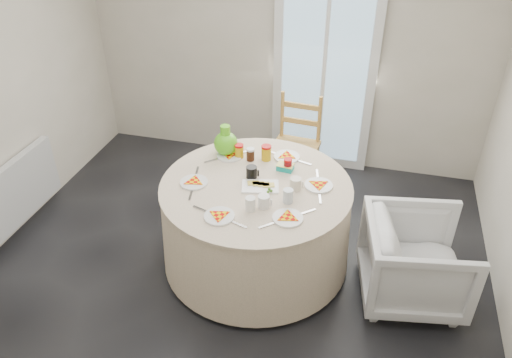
% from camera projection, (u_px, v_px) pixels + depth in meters
% --- Properties ---
extents(floor, '(4.00, 4.00, 0.00)m').
position_uv_depth(floor, '(228.00, 281.00, 3.91)').
color(floor, black).
rests_on(floor, ground).
extents(wall_back, '(4.00, 0.02, 2.60)m').
position_uv_depth(wall_back, '(286.00, 39.00, 4.80)').
color(wall_back, '#BCB5A3').
rests_on(wall_back, floor).
extents(glass_door, '(1.00, 0.08, 2.10)m').
position_uv_depth(glass_door, '(325.00, 70.00, 4.81)').
color(glass_door, silver).
rests_on(glass_door, floor).
extents(radiator, '(0.07, 1.00, 0.55)m').
position_uv_depth(radiator, '(18.00, 191.00, 4.27)').
color(radiator, silver).
rests_on(radiator, floor).
extents(table, '(1.48, 1.48, 0.75)m').
position_uv_depth(table, '(256.00, 224.00, 3.90)').
color(table, beige).
rests_on(table, floor).
extents(wooden_chair, '(0.45, 0.44, 0.95)m').
position_uv_depth(wooden_chair, '(295.00, 147.00, 4.72)').
color(wooden_chair, '#C69346').
rests_on(wooden_chair, floor).
extents(armchair, '(0.78, 0.82, 0.74)m').
position_uv_depth(armchair, '(417.00, 255.00, 3.58)').
color(armchair, silver).
rests_on(armchair, floor).
extents(place_settings, '(1.43, 1.43, 0.02)m').
position_uv_depth(place_settings, '(256.00, 182.00, 3.69)').
color(place_settings, silver).
rests_on(place_settings, table).
extents(jar_cluster, '(0.51, 0.32, 0.14)m').
position_uv_depth(jar_cluster, '(262.00, 156.00, 3.91)').
color(jar_cluster, '#97431B').
rests_on(jar_cluster, table).
extents(butter_tub, '(0.14, 0.11, 0.05)m').
position_uv_depth(butter_tub, '(285.00, 166.00, 3.85)').
color(butter_tub, '#0B9A90').
rests_on(butter_tub, table).
extents(green_pitcher, '(0.21, 0.21, 0.25)m').
position_uv_depth(green_pitcher, '(226.00, 141.00, 4.00)').
color(green_pitcher, '#52C219').
rests_on(green_pitcher, table).
extents(cheese_platter, '(0.30, 0.23, 0.03)m').
position_uv_depth(cheese_platter, '(260.00, 185.00, 3.66)').
color(cheese_platter, silver).
rests_on(cheese_platter, table).
extents(mugs_glasses, '(0.68, 0.68, 0.11)m').
position_uv_depth(mugs_glasses, '(271.00, 183.00, 3.61)').
color(mugs_glasses, gray).
rests_on(mugs_glasses, table).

